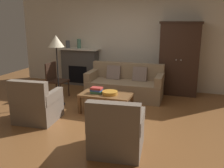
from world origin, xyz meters
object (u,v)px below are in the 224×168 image
object	(u,v)px
floor_lamp	(56,45)
side_chair_wooden	(55,78)
armoire	(179,59)
fruit_bowl	(110,93)
fireplace	(80,66)
couch	(125,85)
coffee_table	(106,96)
mantel_vase_jade	(79,44)
mantel_vase_slate	(68,44)
armchair_near_right	(116,133)
armchair_near_left	(37,106)
book_stack	(97,90)

from	to	relation	value
floor_lamp	side_chair_wooden	bearing A→B (deg)	128.48
armoire	side_chair_wooden	bearing A→B (deg)	-155.97
fruit_bowl	fireplace	bearing A→B (deg)	129.46
couch	coffee_table	bearing A→B (deg)	-94.73
fireplace	mantel_vase_jade	size ratio (longest dim) A/B	4.53
couch	mantel_vase_slate	bearing A→B (deg)	157.92
mantel_vase_jade	floor_lamp	distance (m)	1.94
coffee_table	armchair_near_right	world-z (taller)	armchair_near_right
mantel_vase_slate	mantel_vase_jade	world-z (taller)	mantel_vase_jade
mantel_vase_slate	mantel_vase_jade	distance (m)	0.38
armchair_near_left	side_chair_wooden	size ratio (longest dim) A/B	0.98
fireplace	book_stack	xyz separation A→B (m)	(1.38, -2.05, -0.08)
fruit_bowl	mantel_vase_jade	bearing A→B (deg)	129.71
mantel_vase_jade	floor_lamp	world-z (taller)	floor_lamp
side_chair_wooden	coffee_table	bearing A→B (deg)	-20.72
side_chair_wooden	fireplace	bearing A→B (deg)	88.63
fireplace	armchair_near_left	world-z (taller)	fireplace
mantel_vase_jade	armchair_near_left	xyz separation A→B (m)	(0.46, -2.89, -0.94)
coffee_table	fruit_bowl	xyz separation A→B (m)	(0.10, -0.03, 0.09)
mantel_vase_jade	side_chair_wooden	distance (m)	1.58
fruit_bowl	book_stack	xyz separation A→B (m)	(-0.31, 0.01, 0.03)
fireplace	couch	world-z (taller)	fireplace
couch	book_stack	world-z (taller)	couch
couch	mantel_vase_jade	xyz separation A→B (m)	(-1.69, 0.84, 0.94)
fireplace	fruit_bowl	world-z (taller)	fireplace
armoire	floor_lamp	world-z (taller)	armoire
fruit_bowl	side_chair_wooden	bearing A→B (deg)	159.44
fireplace	book_stack	world-z (taller)	fireplace
mantel_vase_slate	side_chair_wooden	distance (m)	1.60
armchair_near_right	armoire	bearing A→B (deg)	79.69
fireplace	floor_lamp	bearing A→B (deg)	-79.13
fireplace	armchair_near_right	bearing A→B (deg)	-56.85
couch	coffee_table	world-z (taller)	couch
armchair_near_right	fireplace	bearing A→B (deg)	123.15
fireplace	coffee_table	xyz separation A→B (m)	(1.59, -2.02, -0.20)
book_stack	mantel_vase_slate	distance (m)	2.79
fruit_bowl	mantel_vase_jade	size ratio (longest dim) A/B	1.19
armchair_near_left	book_stack	bearing A→B (deg)	42.93
armoire	side_chair_wooden	size ratio (longest dim) A/B	2.13
fireplace	mantel_vase_slate	distance (m)	0.76
fireplace	mantel_vase_slate	world-z (taller)	mantel_vase_slate
coffee_table	armchair_near_left	distance (m)	1.44
fireplace	floor_lamp	xyz separation A→B (m)	(0.37, -1.91, 0.83)
armoire	mantel_vase_slate	size ratio (longest dim) A/B	8.70
couch	fruit_bowl	bearing A→B (deg)	-89.88
armchair_near_right	floor_lamp	world-z (taller)	floor_lamp
couch	fruit_bowl	xyz separation A→B (m)	(0.00, -1.20, 0.14)
armoire	floor_lamp	distance (m)	3.20
armoire	book_stack	bearing A→B (deg)	-128.45
armoire	book_stack	size ratio (longest dim) A/B	7.43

